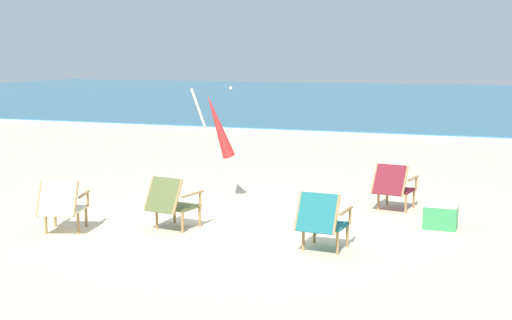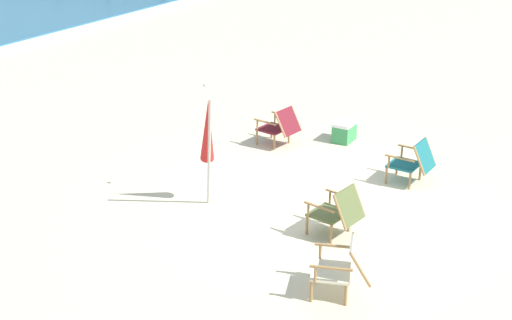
# 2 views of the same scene
# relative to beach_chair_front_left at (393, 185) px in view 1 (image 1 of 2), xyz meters

# --- Properties ---
(ground_plane) EXTENTS (80.00, 80.00, 0.00)m
(ground_plane) POSITION_rel_beach_chair_front_left_xyz_m (-1.92, -1.72, -0.42)
(ground_plane) COLOR beige
(sea) EXTENTS (80.00, 40.00, 0.10)m
(sea) POSITION_rel_beach_chair_front_left_xyz_m (-1.92, 31.02, -0.37)
(sea) COLOR #2D6684
(sea) RESTS_ON ground
(surf_band) EXTENTS (80.00, 1.10, 0.06)m
(surf_band) POSITION_rel_beach_chair_front_left_xyz_m (-1.92, 10.72, -0.39)
(surf_band) COLOR white
(surf_band) RESTS_ON ground
(beach_chair_front_left) EXTENTS (0.68, 0.84, 0.78)m
(beach_chair_front_left) POSITION_rel_beach_chair_front_left_xyz_m (0.00, 0.00, 0.00)
(beach_chair_front_left) COLOR maroon
(beach_chair_front_left) RESTS_ON ground
(beach_chair_back_left) EXTENTS (0.63, 0.76, 0.80)m
(beach_chair_back_left) POSITION_rel_beach_chair_front_left_xyz_m (-0.44, -2.81, 0.00)
(beach_chair_back_left) COLOR #196066
(beach_chair_back_left) RESTS_ON ground
(beach_chair_mid_center) EXTENTS (0.69, 0.82, 0.80)m
(beach_chair_mid_center) POSITION_rel_beach_chair_front_left_xyz_m (-2.81, -2.46, 0.00)
(beach_chair_mid_center) COLOR #515B33
(beach_chair_mid_center) RESTS_ON ground
(beach_chair_back_right) EXTENTS (0.79, 0.91, 0.78)m
(beach_chair_back_right) POSITION_rel_beach_chair_front_left_xyz_m (-4.20, -3.17, -0.00)
(beach_chair_back_right) COLOR beige
(beach_chair_back_right) RESTS_ON ground
(umbrella_furled_red) EXTENTS (0.69, 0.61, 2.02)m
(umbrella_furled_red) POSITION_rel_beach_chair_front_left_xyz_m (-2.99, -0.34, 0.89)
(umbrella_furled_red) COLOR #B7B2A8
(umbrella_furled_red) RESTS_ON ground
(cooler_box) EXTENTS (0.49, 0.35, 0.40)m
(cooler_box) POSITION_rel_beach_chair_front_left_xyz_m (0.87, -0.98, -0.22)
(cooler_box) COLOR #338C4C
(cooler_box) RESTS_ON ground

